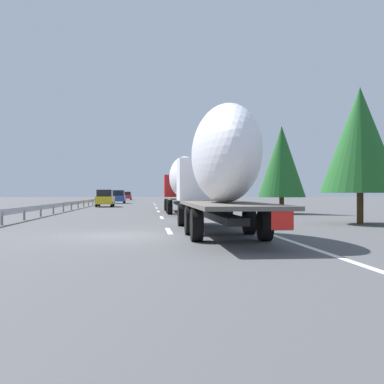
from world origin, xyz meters
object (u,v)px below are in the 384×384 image
object	(u,v)px
truck_trailing	(219,166)
car_yellow_coupe	(105,198)
truck_lead	(183,182)
car_red_compact	(127,196)
road_sign	(192,189)
car_blue_sedan	(119,197)

from	to	relation	value
truck_trailing	car_yellow_coupe	xyz separation A→B (m)	(35.87, 7.44, -1.59)
truck_lead	car_red_compact	bearing A→B (deg)	6.03
truck_trailing	road_sign	bearing A→B (deg)	-3.92
car_yellow_coupe	road_sign	xyz separation A→B (m)	(9.37, -10.54, 1.12)
road_sign	truck_trailing	bearing A→B (deg)	176.08
car_yellow_coupe	car_red_compact	xyz separation A→B (m)	(51.91, -0.14, -0.03)
road_sign	truck_lead	bearing A→B (deg)	173.35
car_yellow_coupe	truck_trailing	bearing A→B (deg)	-168.28
car_red_compact	car_blue_sedan	bearing A→B (deg)	-179.59
truck_trailing	car_blue_sedan	bearing A→B (deg)	7.50
truck_trailing	truck_lead	bearing A→B (deg)	-0.00
road_sign	car_red_compact	bearing A→B (deg)	13.73
car_yellow_coupe	car_red_compact	distance (m)	51.91
truck_lead	road_sign	world-z (taller)	truck_lead
truck_trailing	car_blue_sedan	xyz separation A→B (m)	(53.59, 7.05, -1.58)
car_red_compact	truck_trailing	bearing A→B (deg)	-175.25
car_yellow_coupe	road_sign	distance (m)	14.15
truck_trailing	car_red_compact	distance (m)	88.10
car_yellow_coupe	road_sign	world-z (taller)	road_sign
truck_trailing	car_yellow_coupe	distance (m)	36.66
truck_lead	car_blue_sedan	distance (m)	35.66
car_red_compact	car_yellow_coupe	bearing A→B (deg)	179.85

